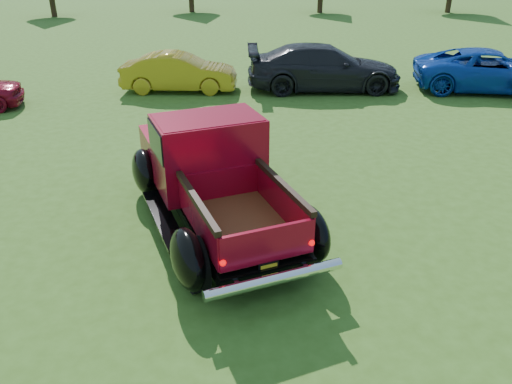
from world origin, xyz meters
The scene contains 5 objects.
ground centered at (0.00, 0.00, 0.00)m, with size 120.00×120.00×0.00m, color #345418.
pickup_truck centered at (-1.07, 1.20, 0.87)m, with size 3.52×5.24×1.83m.
show_car_yellow centered at (-2.25, 9.70, 0.61)m, with size 1.29×3.70×1.22m, color #A88716.
show_car_grey centered at (2.49, 9.60, 0.73)m, with size 2.04×5.01×1.45m, color black.
show_car_blue centered at (7.87, 9.12, 0.66)m, with size 2.20×4.77×1.32m, color #0E3AA1.
Camera 1 is at (-0.75, -6.69, 4.37)m, focal length 35.00 mm.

